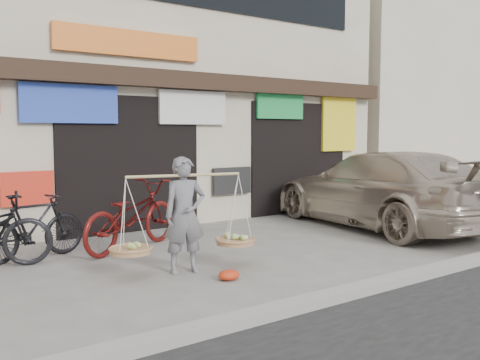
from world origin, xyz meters
TOP-DOWN VIEW (x-y plane):
  - ground at (0.00, 0.00)m, footprint 70.00×70.00m
  - kerb at (0.00, -2.00)m, footprint 70.00×0.25m
  - shophouse_block at (-0.00, 6.42)m, footprint 14.00×6.32m
  - neighbor_east at (13.50, 7.00)m, footprint 12.00×7.00m
  - street_vendor at (-0.72, 0.15)m, footprint 2.06×0.91m
  - bike_1 at (-2.26, 2.21)m, footprint 1.80×0.80m
  - bike_2 at (-0.70, 1.99)m, footprint 2.33×1.61m
  - suv at (4.44, 0.93)m, footprint 3.02×5.77m
  - red_bag at (-0.44, -0.54)m, footprint 0.31×0.25m

SIDE VIEW (x-z plane):
  - ground at x=0.00m, z-range 0.00..0.00m
  - kerb at x=0.00m, z-range 0.00..0.12m
  - red_bag at x=-0.44m, z-range 0.00..0.14m
  - bike_1 at x=-2.26m, z-range 0.00..1.04m
  - bike_2 at x=-0.70m, z-range 0.00..1.16m
  - street_vendor at x=-0.72m, z-range -0.06..1.58m
  - suv at x=4.44m, z-range 0.00..1.60m
  - neighbor_east at x=13.50m, z-range 0.00..6.40m
  - shophouse_block at x=0.00m, z-range -0.05..6.95m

